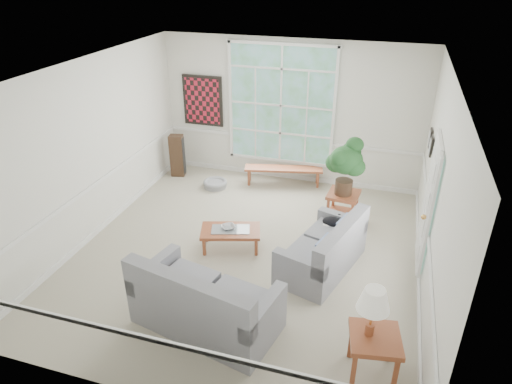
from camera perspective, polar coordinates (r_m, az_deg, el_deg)
floor at (r=7.69m, az=-1.16°, el=-7.55°), size 5.50×6.00×0.01m
ceiling at (r=6.45m, az=-1.41°, el=14.85°), size 5.50×6.00×0.02m
wall_back at (r=9.64m, az=4.35°, el=9.86°), size 5.50×0.02×3.00m
wall_front at (r=4.61m, az=-13.20°, el=-12.57°), size 5.50×0.02×3.00m
wall_left at (r=8.16m, az=-20.03°, el=4.88°), size 0.02×6.00×3.00m
wall_right at (r=6.69m, az=21.72°, el=-0.40°), size 0.02×6.00×3.00m
window_back at (r=9.60m, az=3.14°, el=10.76°), size 2.30×0.08×2.40m
entry_door at (r=7.42m, az=20.62°, el=-1.35°), size 0.08×0.90×2.10m
door_sidelight at (r=6.82m, az=20.89°, el=-3.07°), size 0.08×0.26×1.90m
wall_art at (r=10.15m, az=-6.69°, el=11.25°), size 0.90×0.06×1.10m
wall_frame_near at (r=8.27m, az=20.98°, el=5.39°), size 0.04×0.26×0.32m
wall_frame_far at (r=8.65m, az=20.89°, el=6.34°), size 0.04×0.26×0.32m
loveseat_right at (r=7.17m, az=8.27°, el=-6.48°), size 1.27×1.79×0.87m
loveseat_front at (r=6.10m, az=-6.26°, el=-12.53°), size 2.04×1.35×1.01m
coffee_table at (r=7.70m, az=-3.17°, el=-5.87°), size 1.09×0.80×0.37m
pewter_bowl at (r=7.61m, az=-3.49°, el=-4.38°), size 0.37×0.37×0.07m
window_bench at (r=9.81m, az=3.43°, el=2.00°), size 1.68×0.68×0.39m
end_table at (r=8.60m, az=10.75°, el=-1.77°), size 0.60×0.60×0.55m
houseplant at (r=8.22m, az=11.13°, el=3.14°), size 0.66×0.66×1.08m
side_table at (r=5.78m, az=14.37°, el=-19.13°), size 0.66×0.66×0.58m
table_lamp at (r=5.37m, az=14.31°, el=-14.37°), size 0.50×0.50×0.64m
pet_bed at (r=9.77m, az=-5.12°, el=1.04°), size 0.59×0.59×0.15m
floor_speaker at (r=10.26m, az=-9.81°, el=4.51°), size 0.33×0.28×0.94m
cat at (r=7.60m, az=9.59°, el=-3.66°), size 0.38×0.30×0.16m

